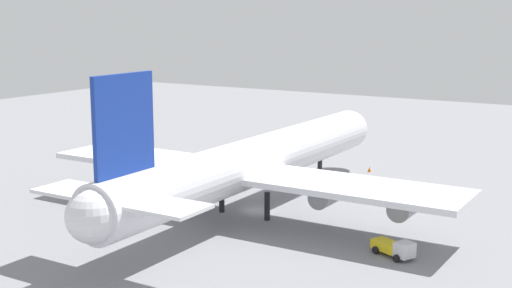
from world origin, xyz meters
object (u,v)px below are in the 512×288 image
object	(u,v)px
cargo_airplane	(255,162)
safety_cone_nose	(369,169)
baggage_tug	(175,164)
cargo_loader	(395,248)

from	to	relation	value
cargo_airplane	safety_cone_nose	xyz separation A→B (m)	(28.50, -3.89, -5.96)
cargo_airplane	baggage_tug	bearing A→B (deg)	60.55
safety_cone_nose	cargo_airplane	bearing A→B (deg)	172.23
cargo_loader	baggage_tug	bearing A→B (deg)	65.76
cargo_loader	safety_cone_nose	size ratio (longest dim) A/B	6.22
cargo_airplane	cargo_loader	xyz separation A→B (m)	(-6.93, -21.13, -5.41)
cargo_loader	safety_cone_nose	bearing A→B (deg)	25.95
baggage_tug	safety_cone_nose	size ratio (longest dim) A/B	4.99
cargo_loader	baggage_tug	world-z (taller)	baggage_tug
cargo_airplane	baggage_tug	world-z (taller)	cargo_airplane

